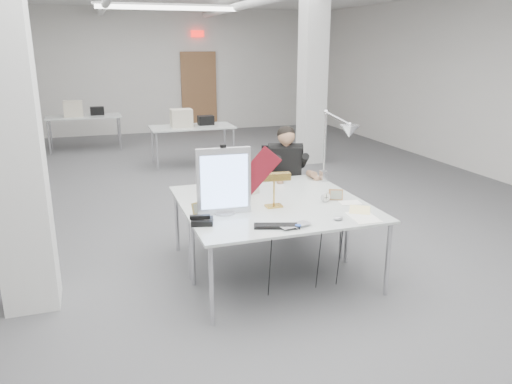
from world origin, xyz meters
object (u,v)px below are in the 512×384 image
at_px(architect_lamp, 335,142).
at_px(bankers_lamp, 274,189).
at_px(desk_main, 289,217).
at_px(desk_phone, 202,221).
at_px(office_chair, 284,189).
at_px(monitor, 224,181).
at_px(laptop, 298,227).
at_px(beige_monitor, 238,178).
at_px(seated_person, 286,162).

bearing_deg(architect_lamp, bankers_lamp, -171.57).
xyz_separation_m(desk_main, desk_phone, (-0.81, 0.05, 0.04)).
bearing_deg(office_chair, bankers_lamp, -99.81).
distance_m(monitor, laptop, 0.83).
relative_size(desk_main, beige_monitor, 5.29).
bearing_deg(monitor, beige_monitor, 66.57).
distance_m(beige_monitor, architect_lamp, 1.14).
xyz_separation_m(desk_main, seated_person, (0.56, 1.49, 0.16)).
height_order(seated_person, bankers_lamp, seated_person).
relative_size(seated_person, monitor, 1.36).
relative_size(seated_person, laptop, 2.88).
xyz_separation_m(desk_main, beige_monitor, (-0.24, 0.88, 0.17)).
distance_m(desk_phone, beige_monitor, 1.01).
distance_m(desk_main, laptop, 0.33).
distance_m(office_chair, bankers_lamp, 1.43).
bearing_deg(monitor, bankers_lamp, 7.71).
bearing_deg(laptop, architect_lamp, 38.05).
height_order(monitor, architect_lamp, architect_lamp).
relative_size(office_chair, bankers_lamp, 2.93).
bearing_deg(desk_main, desk_phone, 176.35).
distance_m(seated_person, monitor, 1.66).
bearing_deg(laptop, beige_monitor, 86.17).
bearing_deg(monitor, seated_person, 51.39).
distance_m(desk_phone, architect_lamp, 1.87).
xyz_separation_m(seated_person, bankers_lamp, (-0.60, -1.18, 0.04)).
xyz_separation_m(seated_person, laptop, (-0.61, -1.81, -0.13)).
height_order(laptop, beige_monitor, beige_monitor).
xyz_separation_m(desk_main, laptop, (-0.05, -0.32, 0.02)).
bearing_deg(office_chair, beige_monitor, -124.32).
distance_m(office_chair, laptop, 1.97).
bearing_deg(desk_phone, desk_main, 11.21).
height_order(laptop, architect_lamp, architect_lamp).
bearing_deg(bankers_lamp, architect_lamp, 34.65).
height_order(monitor, beige_monitor, monitor).
xyz_separation_m(office_chair, architect_lamp, (0.29, -0.76, 0.72)).
relative_size(monitor, architect_lamp, 0.63).
relative_size(laptop, desk_phone, 1.56).
xyz_separation_m(laptop, desk_phone, (-0.76, 0.38, 0.01)).
height_order(monitor, bankers_lamp, monitor).
distance_m(desk_main, bankers_lamp, 0.36).
bearing_deg(desk_main, office_chair, 70.01).
height_order(office_chair, architect_lamp, architect_lamp).
bearing_deg(beige_monitor, laptop, -104.33).
bearing_deg(seated_person, beige_monitor, -126.51).
xyz_separation_m(desk_main, office_chair, (0.56, 1.54, -0.21)).
bearing_deg(seated_person, bankers_lamp, -100.75).
bearing_deg(beige_monitor, architect_lamp, -28.49).
bearing_deg(architect_lamp, seated_person, 92.54).
height_order(seated_person, beige_monitor, seated_person).
bearing_deg(laptop, monitor, 117.45).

